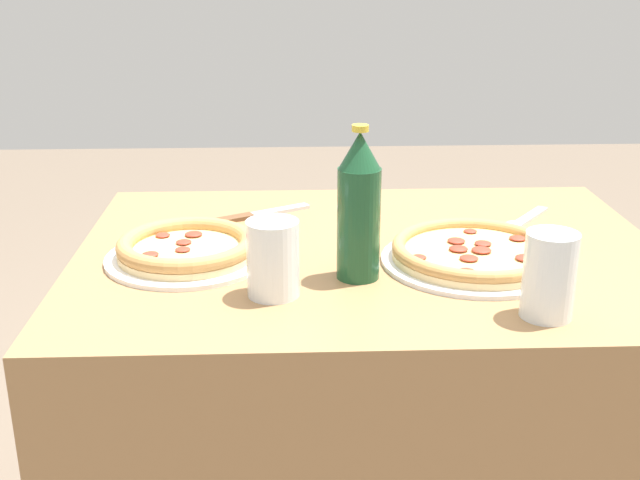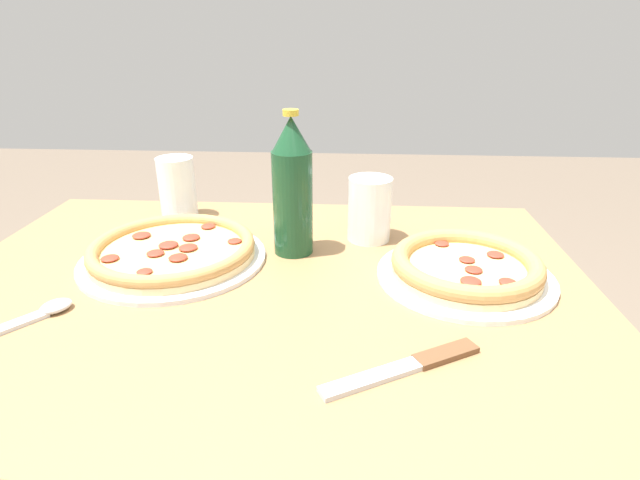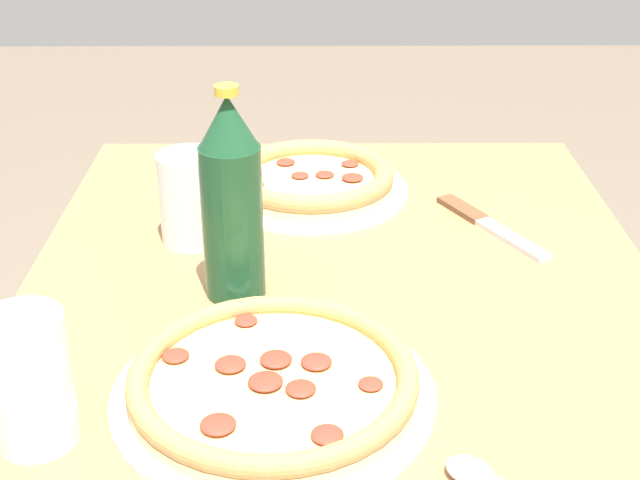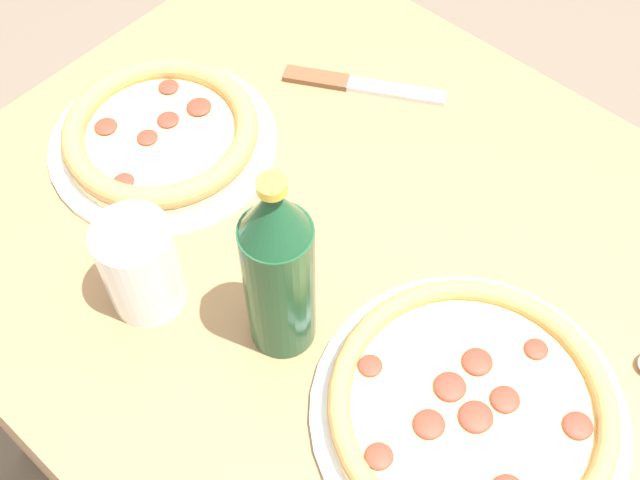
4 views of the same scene
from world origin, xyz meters
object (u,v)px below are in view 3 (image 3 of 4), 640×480
Objects in this scene: glass_orange_juice at (30,383)px; glass_iced_tea at (191,202)px; pizza_salami at (312,180)px; pizza_pepperoni at (273,383)px; beer_bottle at (232,200)px; knife at (486,224)px.

glass_iced_tea is (0.40, -0.09, -0.01)m from glass_orange_juice.
pizza_salami is 2.34× the size of glass_iced_tea.
beer_bottle reaches higher than pizza_pepperoni.
knife is at bearing -115.37° from pizza_salami.
knife is at bearing -84.37° from glass_iced_tea.
knife is (0.17, -0.32, -0.12)m from beer_bottle.
beer_bottle is at bearing 118.28° from knife.
beer_bottle is (0.26, -0.16, 0.06)m from glass_orange_juice.
glass_iced_tea is at bearing 95.63° from knife.
pizza_pepperoni is 1.26× the size of beer_bottle.
glass_orange_juice is (-0.55, 0.25, 0.04)m from pizza_salami.
pizza_pepperoni is 1.59× the size of knife.
glass_orange_juice is 0.51× the size of beer_bottle.
pizza_salami is at bearing -4.25° from pizza_pepperoni.
glass_iced_tea is 0.16m from beer_bottle.
knife is (0.38, -0.27, -0.01)m from pizza_pepperoni.
pizza_salami is 0.49m from pizza_pepperoni.
pizza_salami is at bearing -45.78° from glass_iced_tea.
pizza_pepperoni is at bearing -160.76° from glass_iced_tea.
glass_orange_juice reaches higher than knife.
glass_orange_juice is 1.07× the size of glass_iced_tea.
knife is at bearing -48.08° from glass_orange_juice.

